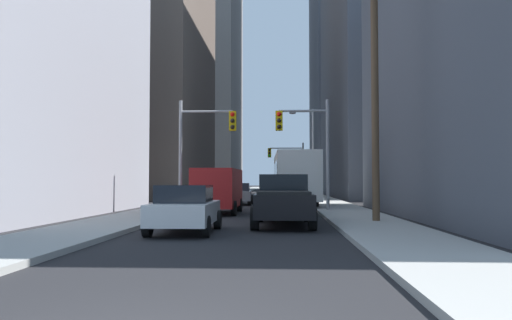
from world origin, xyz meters
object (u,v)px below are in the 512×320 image
at_px(traffic_signal_near_left, 204,137).
at_px(city_bus, 294,177).
at_px(pickup_truck_black, 283,200).
at_px(cargo_van_red, 218,188).
at_px(sedan_grey, 238,194).
at_px(sedan_white, 185,209).
at_px(traffic_signal_far_right, 288,160).
at_px(traffic_signal_near_right, 305,137).
at_px(sedan_green, 287,200).

bearing_deg(traffic_signal_near_left, city_bus, 52.91).
xyz_separation_m(pickup_truck_black, traffic_signal_near_left, (-4.20, 8.12, 3.08)).
height_order(cargo_van_red, sedan_grey, cargo_van_red).
height_order(city_bus, sedan_white, city_bus).
bearing_deg(sedan_grey, traffic_signal_far_right, 80.27).
relative_size(city_bus, cargo_van_red, 2.21).
bearing_deg(traffic_signal_near_right, pickup_truck_black, -98.48).
xyz_separation_m(cargo_van_red, traffic_signal_far_right, (3.92, 31.63, 2.77)).
xyz_separation_m(pickup_truck_black, sedan_green, (0.22, 5.38, -0.16)).
bearing_deg(traffic_signal_far_right, pickup_truck_black, -90.96).
xyz_separation_m(city_bus, cargo_van_red, (-4.07, -7.95, -0.64)).
bearing_deg(sedan_white, traffic_signal_far_right, 84.77).
distance_m(sedan_green, sedan_grey, 11.73).
bearing_deg(sedan_grey, sedan_white, -90.11).
relative_size(pickup_truck_black, sedan_white, 1.28).
relative_size(sedan_grey, traffic_signal_far_right, 0.71).
distance_m(sedan_grey, traffic_signal_near_left, 9.16).
bearing_deg(pickup_truck_black, traffic_signal_near_right, 81.52).
relative_size(sedan_white, sedan_grey, 0.99).
bearing_deg(sedan_green, sedan_white, -112.22).
bearing_deg(cargo_van_red, traffic_signal_far_right, 82.93).
bearing_deg(sedan_grey, sedan_green, -73.60).
bearing_deg(sedan_grey, pickup_truck_black, -79.47).
xyz_separation_m(cargo_van_red, sedan_white, (0.15, -9.60, -0.52)).
xyz_separation_m(sedan_green, sedan_grey, (-3.31, 11.25, 0.00)).
bearing_deg(sedan_white, traffic_signal_near_left, 95.61).
xyz_separation_m(sedan_white, sedan_green, (3.35, 8.20, 0.00)).
relative_size(pickup_truck_black, traffic_signal_far_right, 0.90).
height_order(pickup_truck_black, sedan_white, pickup_truck_black).
height_order(city_bus, cargo_van_red, city_bus).
xyz_separation_m(sedan_grey, traffic_signal_near_right, (4.30, -8.50, 3.22)).
bearing_deg(traffic_signal_near_right, traffic_signal_near_left, 180.00).
distance_m(pickup_truck_black, sedan_grey, 16.91).
height_order(traffic_signal_near_left, traffic_signal_far_right, same).
bearing_deg(traffic_signal_near_right, cargo_van_red, -163.35).
xyz_separation_m(cargo_van_red, traffic_signal_near_left, (-0.92, 1.34, 2.72)).
bearing_deg(sedan_white, traffic_signal_near_right, 68.37).
xyz_separation_m(traffic_signal_near_left, traffic_signal_near_right, (5.41, -0.00, -0.01)).
height_order(traffic_signal_near_left, traffic_signal_near_right, same).
height_order(pickup_truck_black, sedan_grey, pickup_truck_black).
distance_m(traffic_signal_near_left, traffic_signal_near_right, 5.41).
height_order(sedan_grey, traffic_signal_far_right, traffic_signal_far_right).
xyz_separation_m(cargo_van_red, sedan_grey, (0.19, 9.84, -0.52)).
distance_m(city_bus, sedan_grey, 4.47).
distance_m(pickup_truck_black, traffic_signal_near_right, 8.77).
distance_m(pickup_truck_black, sedan_green, 5.38).
relative_size(sedan_green, traffic_signal_far_right, 0.70).
xyz_separation_m(sedan_white, traffic_signal_near_right, (4.34, 10.95, 3.22)).
distance_m(sedan_white, sedan_green, 8.86).
bearing_deg(traffic_signal_near_left, sedan_white, -84.39).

